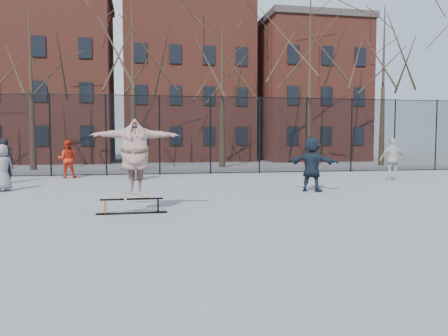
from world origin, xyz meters
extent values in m
plane|color=slate|center=(0.00, 0.00, 0.00)|extent=(100.00, 100.00, 0.00)
cube|color=black|center=(-2.56, 1.74, 0.01)|extent=(1.73, 0.26, 0.01)
cylinder|color=#CC610C|center=(-3.20, 1.74, 0.18)|extent=(0.04, 0.04, 0.36)
cylinder|color=black|center=(-1.92, 1.74, 0.18)|extent=(0.04, 0.04, 0.36)
cylinder|color=black|center=(-2.56, 1.74, 0.36)|extent=(1.53, 0.05, 0.05)
imported|color=#383586|center=(-2.46, 1.74, 1.38)|extent=(2.25, 0.74, 1.80)
imported|color=slate|center=(-2.59, 10.36, 0.97)|extent=(1.04, 0.77, 1.93)
imported|color=black|center=(-7.82, 10.02, 0.93)|extent=(0.75, 0.57, 1.85)
imported|color=red|center=(-5.69, 12.00, 0.88)|extent=(0.88, 0.69, 1.76)
imported|color=beige|center=(8.40, 8.00, 0.93)|extent=(1.15, 0.63, 1.86)
imported|color=#17212F|center=(3.50, 5.07, 0.96)|extent=(1.76, 1.52, 1.91)
imported|color=slate|center=(-7.08, 7.13, 0.82)|extent=(0.96, 0.91, 1.65)
cylinder|color=black|center=(-6.60, 13.00, 2.00)|extent=(0.07, 0.07, 4.00)
cylinder|color=black|center=(-4.00, 13.00, 2.00)|extent=(0.07, 0.07, 4.00)
cylinder|color=black|center=(-1.40, 13.00, 2.00)|extent=(0.07, 0.07, 4.00)
cylinder|color=black|center=(1.20, 13.00, 2.00)|extent=(0.07, 0.07, 4.00)
cylinder|color=black|center=(3.80, 13.00, 2.00)|extent=(0.07, 0.07, 4.00)
cylinder|color=black|center=(6.40, 13.00, 2.00)|extent=(0.07, 0.07, 4.00)
cylinder|color=black|center=(9.00, 13.00, 2.00)|extent=(0.07, 0.07, 4.00)
cylinder|color=black|center=(11.60, 13.00, 2.00)|extent=(0.07, 0.07, 4.00)
cylinder|color=black|center=(14.20, 13.00, 2.00)|extent=(0.07, 0.07, 4.00)
cube|color=black|center=(0.00, 13.00, 2.00)|extent=(34.00, 0.01, 4.00)
cylinder|color=black|center=(0.00, 13.00, 3.96)|extent=(34.00, 0.04, 0.04)
cone|color=black|center=(-8.50, 17.80, 2.31)|extent=(0.40, 0.40, 4.62)
cone|color=black|center=(-3.00, 16.50, 2.31)|extent=(0.40, 0.40, 4.62)
cone|color=black|center=(2.50, 17.80, 2.31)|extent=(0.40, 0.40, 4.62)
cone|color=black|center=(8.00, 16.50, 2.31)|extent=(0.40, 0.40, 4.62)
cone|color=black|center=(13.50, 17.80, 2.31)|extent=(0.40, 0.40, 4.62)
cube|color=maroon|center=(-9.00, 26.00, 6.00)|extent=(9.00, 7.00, 12.00)
cube|color=maroon|center=(1.50, 26.00, 6.50)|extent=(10.00, 7.00, 13.00)
cube|color=maroon|center=(11.50, 26.00, 5.50)|extent=(8.00, 7.00, 11.00)
camera|label=1|loc=(-2.32, -9.18, 1.87)|focal=35.00mm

